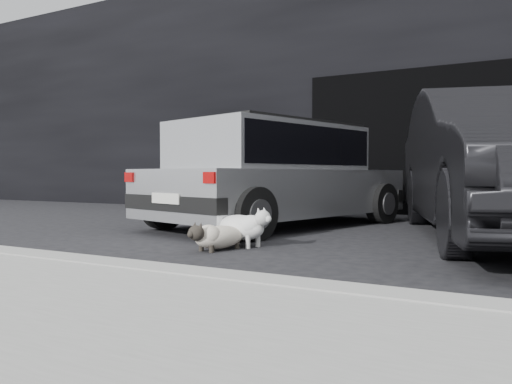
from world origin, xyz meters
The scene contains 9 objects.
ground centered at (0.00, 0.00, 0.00)m, with size 80.00×80.00×0.00m, color black.
building_facade centered at (1.00, 6.00, 2.50)m, with size 34.00×4.00×5.00m, color black.
garage_opening centered at (1.00, 3.99, 1.30)m, with size 4.00×0.10×2.60m, color black.
curb centered at (1.00, -2.60, 0.06)m, with size 18.00×0.25×0.12m, color gray.
sidewalk centered at (1.00, -3.80, 0.06)m, with size 18.00×2.20×0.11m, color gray.
silver_hatchback centered at (-0.40, 1.05, 0.78)m, with size 2.75×4.20×1.43m.
second_car centered at (2.49, 1.00, 0.86)m, with size 1.82×5.21×1.72m, color black.
cat_siamese centered at (0.07, -1.19, 0.13)m, with size 0.42×0.83×0.29m.
cat_white centered at (0.17, -0.83, 0.20)m, with size 0.87×0.42×0.41m.
Camera 1 is at (2.63, -5.16, 0.72)m, focal length 35.00 mm.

